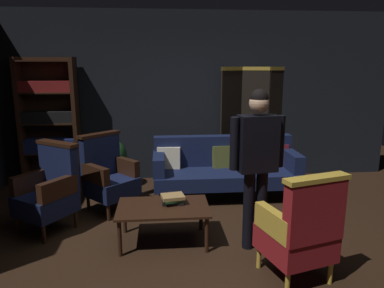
% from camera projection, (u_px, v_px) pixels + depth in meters
% --- Properties ---
extents(ground_plane, '(10.00, 10.00, 0.00)m').
position_uv_depth(ground_plane, '(198.00, 243.00, 3.99)').
color(ground_plane, black).
extents(back_wall, '(7.20, 0.10, 2.80)m').
position_uv_depth(back_wall, '(183.00, 97.00, 6.07)').
color(back_wall, black).
rests_on(back_wall, ground_plane).
extents(folding_screen, '(1.25, 0.37, 1.90)m').
position_uv_depth(folding_screen, '(254.00, 121.00, 6.14)').
color(folding_screen, black).
rests_on(folding_screen, ground_plane).
extents(bookshelf, '(0.90, 0.32, 2.05)m').
position_uv_depth(bookshelf, '(50.00, 122.00, 5.71)').
color(bookshelf, black).
rests_on(bookshelf, ground_plane).
extents(velvet_couch, '(2.12, 0.78, 0.88)m').
position_uv_depth(velvet_couch, '(225.00, 166.00, 5.35)').
color(velvet_couch, black).
rests_on(velvet_couch, ground_plane).
extents(coffee_table, '(1.00, 0.64, 0.42)m').
position_uv_depth(coffee_table, '(163.00, 210.00, 3.94)').
color(coffee_table, black).
rests_on(coffee_table, ground_plane).
extents(armchair_gilt_accent, '(0.72, 0.71, 1.04)m').
position_uv_depth(armchair_gilt_accent, '(300.00, 230.00, 3.22)').
color(armchair_gilt_accent, gold).
rests_on(armchair_gilt_accent, ground_plane).
extents(armchair_wing_left, '(0.80, 0.80, 1.04)m').
position_uv_depth(armchair_wing_left, '(49.00, 190.00, 4.24)').
color(armchair_wing_left, black).
rests_on(armchair_wing_left, ground_plane).
extents(armchair_wing_right, '(0.82, 0.82, 1.04)m').
position_uv_depth(armchair_wing_right, '(108.00, 175.00, 4.82)').
color(armchair_wing_right, black).
rests_on(armchair_wing_right, ground_plane).
extents(standing_figure, '(0.58, 0.27, 1.70)m').
position_uv_depth(standing_figure, '(257.00, 155.00, 3.69)').
color(standing_figure, black).
rests_on(standing_figure, ground_plane).
extents(potted_plant, '(0.50, 0.50, 0.79)m').
position_uv_depth(potted_plant, '(111.00, 160.00, 5.68)').
color(potted_plant, brown).
rests_on(potted_plant, ground_plane).
extents(book_black_cloth, '(0.24, 0.16, 0.04)m').
position_uv_depth(book_black_cloth, '(173.00, 202.00, 4.00)').
color(book_black_cloth, black).
rests_on(book_black_cloth, coffee_table).
extents(book_green_cloth, '(0.26, 0.24, 0.02)m').
position_uv_depth(book_green_cloth, '(173.00, 199.00, 3.99)').
color(book_green_cloth, '#1E4C28').
rests_on(book_green_cloth, book_black_cloth).
extents(book_tan_leather, '(0.27, 0.23, 0.04)m').
position_uv_depth(book_tan_leather, '(173.00, 197.00, 3.99)').
color(book_tan_leather, '#9E7A47').
rests_on(book_tan_leather, book_green_cloth).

